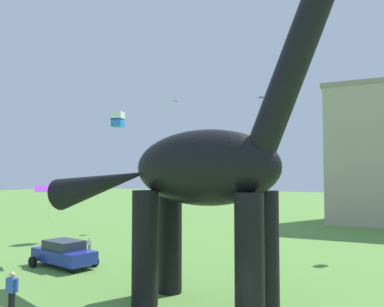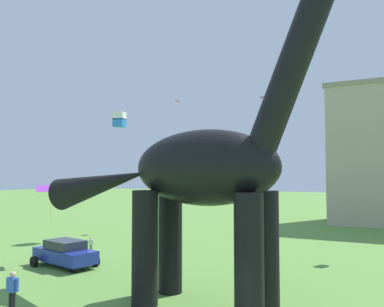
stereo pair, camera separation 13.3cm
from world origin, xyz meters
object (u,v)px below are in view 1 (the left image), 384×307
object	(u,v)px
dinosaur_sculpture	(203,168)
kite_drifting	(49,189)
person_strolling_adult	(89,243)
kite_far_left	(176,101)
person_near_flyer	(12,288)
kite_mid_right	(118,119)
parked_sedan_left	(64,253)
kite_trailing	(262,98)

from	to	relation	value
dinosaur_sculpture	kite_drifting	distance (m)	12.54
person_strolling_adult	kite_far_left	size ratio (longest dim) A/B	1.39
person_strolling_adult	kite_far_left	bearing A→B (deg)	114.49
person_near_flyer	kite_mid_right	xyz separation A→B (m)	(-8.51, 17.88, 9.44)
person_strolling_adult	person_near_flyer	xyz separation A→B (m)	(5.51, -10.85, 0.32)
parked_sedan_left	kite_trailing	xyz separation A→B (m)	(6.91, 17.38, 11.67)
dinosaur_sculpture	kite_far_left	bearing A→B (deg)	127.13
dinosaur_sculpture	kite_far_left	distance (m)	26.37
person_near_flyer	person_strolling_adult	bearing A→B (deg)	-71.08
parked_sedan_left	person_strolling_adult	distance (m)	4.36
dinosaur_sculpture	parked_sedan_left	bearing A→B (deg)	170.81
kite_trailing	kite_far_left	xyz separation A→B (m)	(-9.86, 1.44, 0.73)
person_strolling_adult	kite_drifting	size ratio (longest dim) A/B	0.49
kite_far_left	person_strolling_adult	bearing A→B (deg)	-84.74
parked_sedan_left	person_near_flyer	distance (m)	7.85
kite_drifting	kite_mid_right	bearing A→B (deg)	105.02
kite_far_left	kite_drifting	distance (m)	20.33
kite_trailing	parked_sedan_left	bearing A→B (deg)	-111.68
kite_trailing	kite_mid_right	bearing A→B (deg)	-151.29
person_strolling_adult	person_near_flyer	distance (m)	12.17
person_strolling_adult	kite_far_left	world-z (taller)	kite_far_left
kite_trailing	dinosaur_sculpture	bearing A→B (deg)	-80.30
dinosaur_sculpture	person_near_flyer	xyz separation A→B (m)	(-6.42, -4.10, -4.75)
parked_sedan_left	kite_mid_right	xyz separation A→B (m)	(-4.59, 11.08, 9.59)
parked_sedan_left	person_near_flyer	world-z (taller)	person_near_flyer
parked_sedan_left	kite_drifting	size ratio (longest dim) A/B	2.10
kite_drifting	person_strolling_adult	bearing A→B (deg)	87.62
parked_sedan_left	person_near_flyer	xyz separation A→B (m)	(3.92, -6.79, 0.15)
dinosaur_sculpture	person_strolling_adult	distance (m)	14.61
dinosaur_sculpture	kite_drifting	world-z (taller)	dinosaur_sculpture
kite_mid_right	kite_trailing	world-z (taller)	kite_trailing
kite_mid_right	dinosaur_sculpture	bearing A→B (deg)	-42.71
person_near_flyer	kite_far_left	world-z (taller)	kite_far_left
parked_sedan_left	kite_trailing	distance (m)	22.04
person_near_flyer	kite_far_left	size ratio (longest dim) A/B	2.07
person_strolling_adult	kite_trailing	distance (m)	19.74
kite_far_left	kite_drifting	size ratio (longest dim) A/B	0.36
person_near_flyer	kite_drifting	size ratio (longest dim) A/B	0.74
parked_sedan_left	person_strolling_adult	world-z (taller)	parked_sedan_left
dinosaur_sculpture	kite_mid_right	distance (m)	20.85
dinosaur_sculpture	kite_mid_right	world-z (taller)	dinosaur_sculpture
parked_sedan_left	kite_trailing	world-z (taller)	kite_trailing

